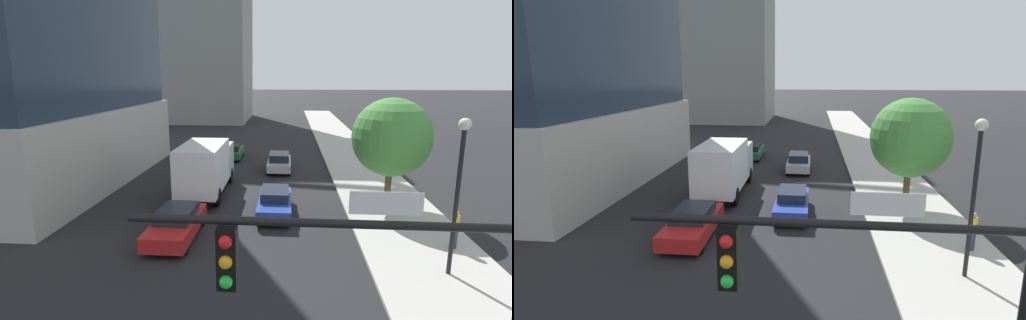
% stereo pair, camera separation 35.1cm
% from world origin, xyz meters
% --- Properties ---
extents(sidewalk, '(5.18, 120.00, 0.15)m').
position_xyz_m(sidewalk, '(8.62, 20.00, 0.07)').
color(sidewalk, '#B2AFA8').
rests_on(sidewalk, ground).
extents(construction_building, '(18.95, 16.88, 42.79)m').
position_xyz_m(construction_building, '(-11.79, 63.39, 19.27)').
color(construction_building, gray).
rests_on(construction_building, ground).
extents(traffic_light_pole, '(6.32, 0.48, 5.87)m').
position_xyz_m(traffic_light_pole, '(4.30, 3.30, 4.12)').
color(traffic_light_pole, black).
rests_on(traffic_light_pole, sidewalk).
extents(street_lamp, '(0.44, 0.44, 5.91)m').
position_xyz_m(street_lamp, '(8.92, 11.66, 4.01)').
color(street_lamp, black).
rests_on(street_lamp, sidewalk).
extents(street_tree, '(4.36, 4.36, 6.18)m').
position_xyz_m(street_tree, '(8.46, 19.40, 4.14)').
color(street_tree, brown).
rests_on(street_tree, sidewalk).
extents(car_blue, '(1.78, 4.60, 1.41)m').
position_xyz_m(car_blue, '(2.11, 18.00, 0.71)').
color(car_blue, '#233D9E').
rests_on(car_blue, ground).
extents(car_red, '(1.92, 4.78, 1.40)m').
position_xyz_m(car_red, '(-2.38, 14.43, 0.71)').
color(car_red, red).
rests_on(car_red, ground).
extents(car_silver, '(1.81, 4.37, 1.44)m').
position_xyz_m(car_silver, '(2.11, 28.01, 0.72)').
color(car_silver, '#B7B7BC').
rests_on(car_silver, ground).
extents(car_green, '(1.94, 4.45, 1.32)m').
position_xyz_m(car_green, '(-2.38, 32.43, 0.66)').
color(car_green, '#1E6638').
rests_on(car_green, ground).
extents(box_truck, '(2.47, 7.36, 3.40)m').
position_xyz_m(box_truck, '(-2.38, 21.32, 1.91)').
color(box_truck, silver).
rests_on(box_truck, ground).
extents(pedestrian_yellow_shirt, '(0.34, 0.34, 1.68)m').
position_xyz_m(pedestrian_yellow_shirt, '(10.02, 14.04, 1.01)').
color(pedestrian_yellow_shirt, '#38334C').
rests_on(pedestrian_yellow_shirt, sidewalk).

